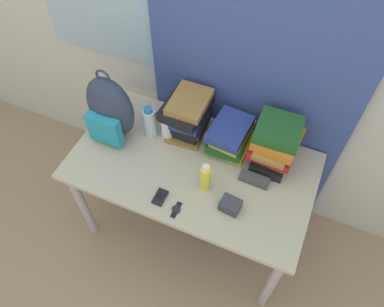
{
  "coord_description": "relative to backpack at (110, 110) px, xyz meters",
  "views": [
    {
      "loc": [
        0.44,
        -0.67,
        2.31
      ],
      "look_at": [
        0.0,
        0.35,
        0.8
      ],
      "focal_mm": 35.0,
      "sensor_mm": 36.0,
      "label": 1
    }
  ],
  "objects": [
    {
      "name": "wristwatch",
      "position": [
        0.51,
        -0.3,
        -0.19
      ],
      "size": [
        0.04,
        0.09,
        0.01
      ],
      "color": "black",
      "rests_on": "desk"
    },
    {
      "name": "book_stack_left",
      "position": [
        0.36,
        0.18,
        -0.06
      ],
      "size": [
        0.23,
        0.28,
        0.25
      ],
      "color": "olive",
      "rests_on": "desk"
    },
    {
      "name": "camera_pouch",
      "position": [
        0.74,
        -0.19,
        -0.16
      ],
      "size": [
        0.1,
        0.09,
        0.06
      ],
      "color": "#383D47",
      "rests_on": "desk"
    },
    {
      "name": "wall_back",
      "position": [
        0.47,
        0.41,
        0.36
      ],
      "size": [
        6.0,
        0.06,
        2.5
      ],
      "color": "beige",
      "rests_on": "ground_plane"
    },
    {
      "name": "backpack",
      "position": [
        0.0,
        0.0,
        0.0
      ],
      "size": [
        0.26,
        0.18,
        0.45
      ],
      "color": "#2D3851",
      "rests_on": "desk"
    },
    {
      "name": "sunscreen_bottle",
      "position": [
        0.59,
        -0.12,
        -0.11
      ],
      "size": [
        0.05,
        0.05,
        0.18
      ],
      "color": "yellow",
      "rests_on": "desk"
    },
    {
      "name": "sports_bottle",
      "position": [
        0.28,
        0.09,
        -0.08
      ],
      "size": [
        0.07,
        0.07,
        0.23
      ],
      "color": "white",
      "rests_on": "desk"
    },
    {
      "name": "book_stack_right",
      "position": [
        0.84,
        0.17,
        -0.06
      ],
      "size": [
        0.23,
        0.28,
        0.26
      ],
      "color": "black",
      "rests_on": "desk"
    },
    {
      "name": "sunglasses_case",
      "position": [
        0.8,
        0.0,
        -0.17
      ],
      "size": [
        0.15,
        0.06,
        0.04
      ],
      "color": "#47474C",
      "rests_on": "desk"
    },
    {
      "name": "desk",
      "position": [
        0.47,
        -0.03,
        -0.28
      ],
      "size": [
        1.27,
        0.7,
        0.7
      ],
      "color": "#B7B299",
      "rests_on": "ground_plane"
    },
    {
      "name": "curtain_blue",
      "position": [
        0.63,
        0.35,
        0.36
      ],
      "size": [
        1.08,
        0.04,
        2.5
      ],
      "color": "#384C93",
      "rests_on": "ground_plane"
    },
    {
      "name": "cell_phone",
      "position": [
        0.41,
        -0.27,
        -0.18
      ],
      "size": [
        0.05,
        0.09,
        0.02
      ],
      "color": "black",
      "rests_on": "desk"
    },
    {
      "name": "water_bottle",
      "position": [
        0.18,
        0.07,
        -0.09
      ],
      "size": [
        0.07,
        0.07,
        0.2
      ],
      "color": "silver",
      "rests_on": "desk"
    },
    {
      "name": "ground_plane",
      "position": [
        0.47,
        -0.38,
        -0.89
      ],
      "size": [
        12.0,
        12.0,
        0.0
      ],
      "primitive_type": "plane",
      "color": "#9E8466"
    },
    {
      "name": "book_stack_center",
      "position": [
        0.61,
        0.17,
        -0.11
      ],
      "size": [
        0.23,
        0.28,
        0.16
      ],
      "color": "yellow",
      "rests_on": "desk"
    }
  ]
}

